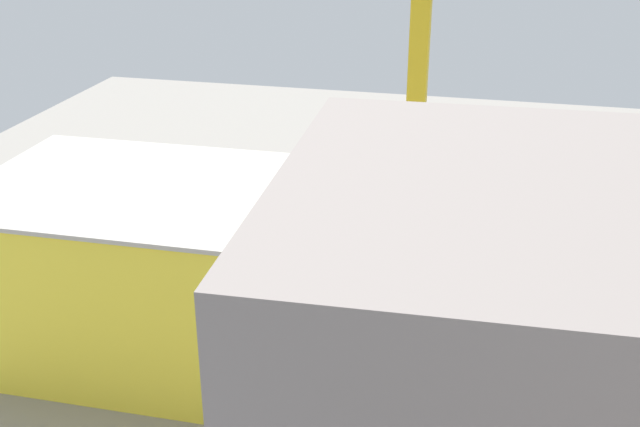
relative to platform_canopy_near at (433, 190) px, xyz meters
name	(u,v)px	position (x,y,z in m)	size (l,w,h in m)	color
ground_plane	(396,263)	(2.75, 14.35, -4.22)	(156.19, 156.19, 0.00)	gray
rail_bed	(418,194)	(2.75, -8.54, -4.22)	(97.62, 14.19, 0.01)	#5B544C
street_asphalt	(389,285)	(2.75, 20.00, -4.22)	(97.62, 9.00, 0.01)	#38383D
track_rails	(418,193)	(2.75, -8.54, -4.04)	(97.62, 8.54, 0.12)	#9E9EA8
platform_canopy_near	(433,190)	(0.00, 0.00, 0.00)	(58.98, 5.13, 4.45)	#C63D2D
platform_canopy_far	(335,166)	(14.93, -6.02, 0.09)	(46.69, 4.83, 4.52)	#B73328
locomotive	(623,192)	(-26.25, -11.64, -2.41)	(16.92, 2.85, 5.03)	black
parked_car_0	(597,288)	(-20.42, 16.61, -3.42)	(4.13, 1.98, 1.79)	black
parked_car_1	(530,280)	(-13.01, 16.37, -3.41)	(4.70, 1.83, 1.83)	black
parked_car_2	(461,274)	(-5.19, 16.77, -3.43)	(4.54, 1.81, 1.76)	black
parked_car_3	(398,265)	(2.36, 16.12, -3.48)	(4.80, 1.89, 1.64)	black
construction_building	(180,272)	(21.06, 36.93, 4.22)	(37.27, 22.48, 16.87)	yellow
construction_roof_slab	(173,189)	(21.06, 36.93, 12.86)	(37.87, 23.08, 0.40)	#ADA89E
tower_crane	(382,159)	(0.82, 42.68, 19.53)	(26.87, 15.38, 39.53)	gray
box_truck_0	(238,260)	(20.91, 20.91, -2.57)	(9.56, 3.00, 3.39)	black
box_truck_1	(197,248)	(26.89, 18.92, -2.60)	(8.68, 2.55, 3.28)	black
box_truck_2	(169,244)	(30.51, 18.99, -2.53)	(9.73, 2.52, 3.38)	black
street_tree_0	(163,244)	(28.45, 24.80, 0.61)	(5.54, 5.54, 7.61)	brown
street_tree_1	(114,235)	(35.00, 24.02, 0.62)	(5.15, 5.15, 7.43)	brown
street_tree_2	(326,259)	(9.36, 24.43, 0.75)	(4.52, 4.52, 7.27)	brown
traffic_light	(522,250)	(-11.83, 15.70, -0.05)	(0.50, 0.36, 6.25)	#333333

